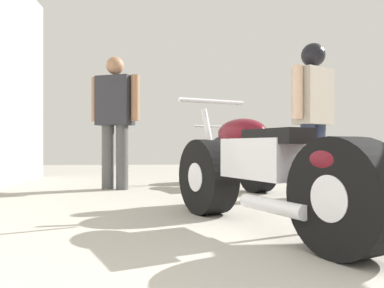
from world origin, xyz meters
name	(u,v)px	position (x,y,z in m)	size (l,w,h in m)	color
ground_plane	(219,206)	(0.00, 3.08, 0.00)	(14.80, 14.80, 0.00)	#9E998E
motorcycle_maroon_cruiser	(263,173)	(0.14, 2.00, 0.39)	(1.05, 1.94, 0.95)	black
motorcycle_black_naked	(231,161)	(0.38, 4.64, 0.35)	(0.90, 1.80, 0.86)	black
mechanic_in_blue	(115,114)	(-1.16, 4.50, 0.97)	(0.68, 0.40, 1.71)	#4C4C4C
mechanic_with_helmet	(313,105)	(1.10, 3.59, 1.01)	(0.61, 0.46, 1.68)	#2D3851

